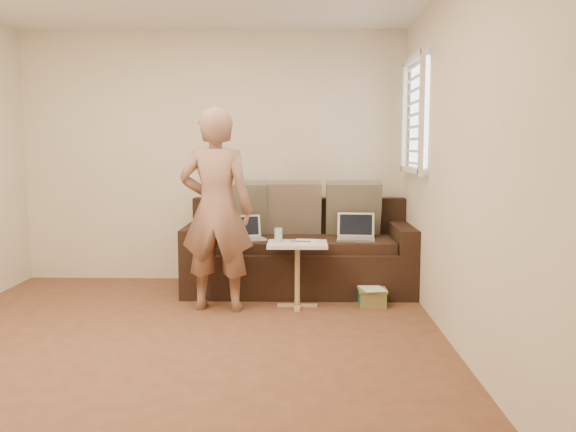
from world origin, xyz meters
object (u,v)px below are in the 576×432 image
(sofa, at_px, (299,247))
(drinking_glass, at_px, (278,235))
(laptop_white, at_px, (248,240))
(person, at_px, (216,210))
(striped_box, at_px, (372,297))
(side_table, at_px, (297,275))
(laptop_silver, at_px, (356,240))

(sofa, distance_m, drinking_glass, 0.63)
(laptop_white, distance_m, person, 0.72)
(laptop_white, relative_size, striped_box, 1.26)
(sofa, xyz_separation_m, side_table, (-0.01, -0.62, -0.14))
(sofa, xyz_separation_m, striped_box, (0.66, -0.58, -0.35))
(striped_box, bearing_deg, side_table, -175.72)
(laptop_white, height_order, drinking_glass, drinking_glass)
(person, distance_m, side_table, 0.92)
(laptop_white, height_order, person, person)
(laptop_silver, bearing_deg, person, -148.78)
(laptop_silver, xyz_separation_m, person, (-1.25, -0.59, 0.35))
(laptop_silver, distance_m, striped_box, 0.64)
(sofa, xyz_separation_m, drinking_glass, (-0.18, -0.57, 0.21))
(person, height_order, side_table, person)
(laptop_silver, relative_size, drinking_glass, 2.99)
(laptop_white, relative_size, person, 0.18)
(striped_box, bearing_deg, person, -173.72)
(sofa, height_order, striped_box, sofa)
(laptop_white, bearing_deg, striped_box, -42.59)
(laptop_silver, distance_m, person, 1.43)
(striped_box, bearing_deg, laptop_white, 159.22)
(drinking_glass, height_order, striped_box, drinking_glass)
(person, height_order, drinking_glass, person)
(laptop_silver, relative_size, person, 0.20)
(sofa, bearing_deg, striped_box, -41.24)
(drinking_glass, bearing_deg, laptop_silver, 30.96)
(person, bearing_deg, sofa, -129.29)
(person, xyz_separation_m, striped_box, (1.36, 0.15, -0.80))
(person, bearing_deg, side_table, -166.81)
(laptop_white, distance_m, drinking_glass, 0.54)
(side_table, bearing_deg, laptop_silver, 41.49)
(sofa, height_order, laptop_white, sofa)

